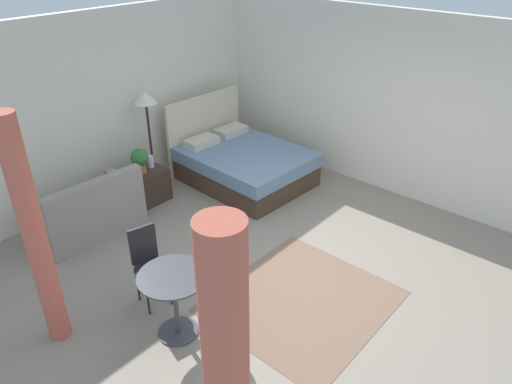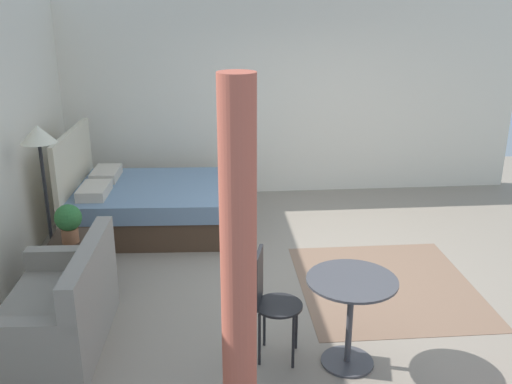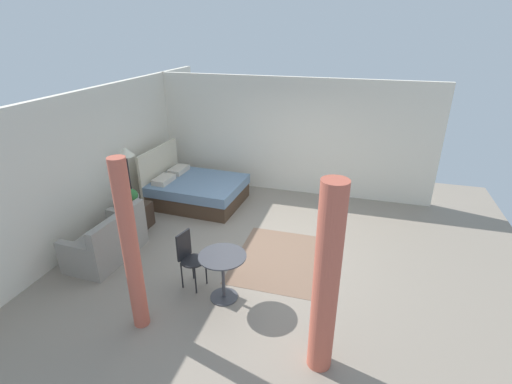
{
  "view_description": "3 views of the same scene",
  "coord_description": "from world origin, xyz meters",
  "px_view_note": "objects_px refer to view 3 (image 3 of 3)",
  "views": [
    {
      "loc": [
        -3.85,
        -2.86,
        3.74
      ],
      "look_at": [
        0.26,
        0.7,
        0.69
      ],
      "focal_mm": 33.55,
      "sensor_mm": 36.0,
      "label": 1
    },
    {
      "loc": [
        -5.45,
        1.21,
        2.82
      ],
      "look_at": [
        -0.29,
        0.78,
        1.01
      ],
      "focal_mm": 40.18,
      "sensor_mm": 36.0,
      "label": 2
    },
    {
      "loc": [
        -5.87,
        -1.58,
        3.8
      ],
      "look_at": [
        0.24,
        0.18,
        0.96
      ],
      "focal_mm": 26.25,
      "sensor_mm": 36.0,
      "label": 3
    }
  ],
  "objects_px": {
    "nightstand": "(138,216)",
    "vase": "(137,198)",
    "floor_lamp": "(126,158)",
    "balcony_table": "(223,269)",
    "cafe_chair_near_window": "(188,255)",
    "couch": "(108,243)",
    "bed": "(196,190)",
    "potted_plant": "(132,197)"
  },
  "relations": [
    {
      "from": "bed",
      "to": "vase",
      "type": "height_order",
      "value": "bed"
    },
    {
      "from": "nightstand",
      "to": "floor_lamp",
      "type": "distance_m",
      "value": 1.21
    },
    {
      "from": "floor_lamp",
      "to": "bed",
      "type": "bearing_deg",
      "value": -41.37
    },
    {
      "from": "potted_plant",
      "to": "vase",
      "type": "height_order",
      "value": "potted_plant"
    },
    {
      "from": "vase",
      "to": "cafe_chair_near_window",
      "type": "bearing_deg",
      "value": -129.07
    },
    {
      "from": "potted_plant",
      "to": "balcony_table",
      "type": "distance_m",
      "value": 2.85
    },
    {
      "from": "nightstand",
      "to": "vase",
      "type": "relative_size",
      "value": 2.85
    },
    {
      "from": "nightstand",
      "to": "vase",
      "type": "height_order",
      "value": "vase"
    },
    {
      "from": "bed",
      "to": "nightstand",
      "type": "relative_size",
      "value": 3.88
    },
    {
      "from": "couch",
      "to": "balcony_table",
      "type": "xyz_separation_m",
      "value": [
        -0.46,
        -2.34,
        0.23
      ]
    },
    {
      "from": "couch",
      "to": "cafe_chair_near_window",
      "type": "bearing_deg",
      "value": -100.06
    },
    {
      "from": "vase",
      "to": "balcony_table",
      "type": "height_order",
      "value": "balcony_table"
    },
    {
      "from": "cafe_chair_near_window",
      "to": "balcony_table",
      "type": "bearing_deg",
      "value": -103.97
    },
    {
      "from": "balcony_table",
      "to": "cafe_chair_near_window",
      "type": "height_order",
      "value": "cafe_chair_near_window"
    },
    {
      "from": "bed",
      "to": "floor_lamp",
      "type": "bearing_deg",
      "value": 138.63
    },
    {
      "from": "bed",
      "to": "vase",
      "type": "relative_size",
      "value": 11.04
    },
    {
      "from": "bed",
      "to": "couch",
      "type": "bearing_deg",
      "value": 167.97
    },
    {
      "from": "potted_plant",
      "to": "vase",
      "type": "relative_size",
      "value": 2.06
    },
    {
      "from": "bed",
      "to": "vase",
      "type": "distance_m",
      "value": 1.51
    },
    {
      "from": "bed",
      "to": "floor_lamp",
      "type": "height_order",
      "value": "floor_lamp"
    },
    {
      "from": "couch",
      "to": "cafe_chair_near_window",
      "type": "height_order",
      "value": "cafe_chair_near_window"
    },
    {
      "from": "vase",
      "to": "floor_lamp",
      "type": "relative_size",
      "value": 0.12
    },
    {
      "from": "bed",
      "to": "nightstand",
      "type": "bearing_deg",
      "value": 156.19
    },
    {
      "from": "couch",
      "to": "cafe_chair_near_window",
      "type": "relative_size",
      "value": 1.52
    },
    {
      "from": "floor_lamp",
      "to": "cafe_chair_near_window",
      "type": "bearing_deg",
      "value": -129.26
    },
    {
      "from": "balcony_table",
      "to": "cafe_chair_near_window",
      "type": "distance_m",
      "value": 0.65
    },
    {
      "from": "bed",
      "to": "floor_lamp",
      "type": "xyz_separation_m",
      "value": [
        -1.08,
        0.95,
        1.05
      ]
    },
    {
      "from": "vase",
      "to": "balcony_table",
      "type": "distance_m",
      "value": 2.99
    },
    {
      "from": "potted_plant",
      "to": "floor_lamp",
      "type": "xyz_separation_m",
      "value": [
        0.45,
        0.32,
        0.63
      ]
    },
    {
      "from": "vase",
      "to": "cafe_chair_near_window",
      "type": "height_order",
      "value": "cafe_chair_near_window"
    },
    {
      "from": "balcony_table",
      "to": "potted_plant",
      "type": "bearing_deg",
      "value": 59.37
    },
    {
      "from": "couch",
      "to": "nightstand",
      "type": "distance_m",
      "value": 1.09
    },
    {
      "from": "nightstand",
      "to": "potted_plant",
      "type": "xyz_separation_m",
      "value": [
        -0.1,
        0.0,
        0.48
      ]
    },
    {
      "from": "couch",
      "to": "vase",
      "type": "relative_size",
      "value": 7.49
    },
    {
      "from": "couch",
      "to": "vase",
      "type": "height_order",
      "value": "couch"
    },
    {
      "from": "floor_lamp",
      "to": "balcony_table",
      "type": "height_order",
      "value": "floor_lamp"
    },
    {
      "from": "bed",
      "to": "potted_plant",
      "type": "bearing_deg",
      "value": 157.46
    },
    {
      "from": "vase",
      "to": "floor_lamp",
      "type": "height_order",
      "value": "floor_lamp"
    },
    {
      "from": "nightstand",
      "to": "potted_plant",
      "type": "relative_size",
      "value": 1.38
    },
    {
      "from": "floor_lamp",
      "to": "cafe_chair_near_window",
      "type": "relative_size",
      "value": 1.7
    },
    {
      "from": "cafe_chair_near_window",
      "to": "couch",
      "type": "bearing_deg",
      "value": 79.94
    },
    {
      "from": "bed",
      "to": "floor_lamp",
      "type": "relative_size",
      "value": 1.32
    }
  ]
}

